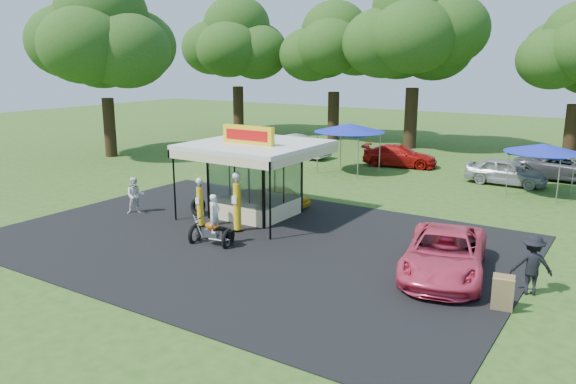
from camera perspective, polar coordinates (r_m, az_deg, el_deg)
name	(u,v)px	position (r m, az deg, el deg)	size (l,w,h in m)	color
ground	(220,255)	(20.79, -6.93, -6.41)	(120.00, 120.00, 0.00)	#2D4F18
asphalt_apron	(252,240)	(22.26, -3.63, -4.93)	(20.00, 14.00, 0.04)	black
gas_station_kiosk	(256,178)	(25.28, -3.31, 1.45)	(5.40, 5.40, 4.18)	white
gas_pump_left	(200,204)	(24.02, -8.93, -1.17)	(0.40, 0.40, 2.15)	black
gas_pump_right	(237,203)	(23.14, -5.19, -1.15)	(0.47, 0.47, 2.54)	black
motorcycle	(214,225)	(21.63, -7.56, -3.35)	(1.83, 1.07, 2.11)	black
spare_tires	(198,207)	(25.99, -9.15, -1.47)	(0.99, 0.60, 0.86)	black
a_frame_sign	(503,294)	(17.19, 20.96, -9.66)	(0.63, 0.63, 1.06)	#593819
kiosk_car	(283,196)	(27.34, -0.55, -0.42)	(1.13, 2.82, 0.96)	yellow
pink_sedan	(444,254)	(19.28, 15.61, -6.05)	(2.51, 5.45, 1.51)	#E03D5F
spectator_west	(135,196)	(26.80, -15.26, -0.35)	(0.84, 0.65, 1.72)	white
spectator_east_a	(532,265)	(18.63, 23.55, -6.79)	(1.21, 0.70, 1.87)	black
bg_car_a	(298,146)	(40.78, 1.01, 4.65)	(1.69, 4.86, 1.60)	beige
bg_car_b	(400,156)	(38.08, 11.28, 3.63)	(1.99, 4.88, 1.42)	#BA130E
bg_car_c	(506,172)	(34.20, 21.30, 1.95)	(1.79, 4.44, 1.51)	#9D9DA1
bg_car_d	(566,167)	(36.89, 26.39, 2.30)	(2.63, 5.70, 1.59)	#4C4C4E
tent_west	(349,128)	(35.31, 6.26, 6.47)	(4.41, 4.41, 3.09)	gray
tent_east	(543,148)	(32.06, 24.49, 4.04)	(3.89, 3.89, 2.72)	gray
oak_far_a	(237,49)	(54.06, -5.19, 14.30)	(10.47, 10.47, 12.40)	black
oak_far_b	(335,54)	(49.69, 4.75, 13.80)	(9.70, 9.70, 11.57)	black
oak_far_c	(415,38)	(45.83, 12.76, 15.02)	(11.43, 11.43, 13.47)	black
oak_near	(104,46)	(42.84, -18.22, 13.88)	(10.87, 10.87, 12.52)	black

